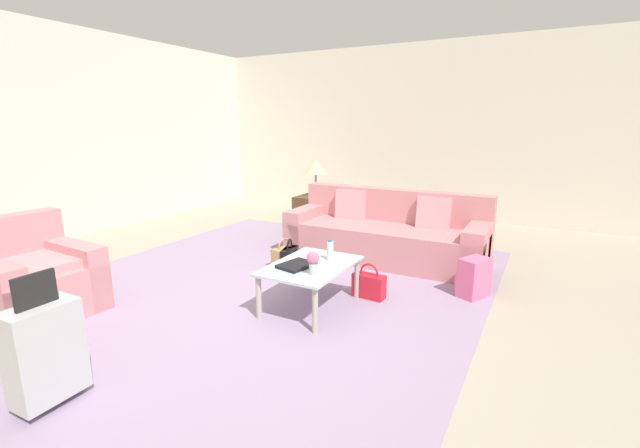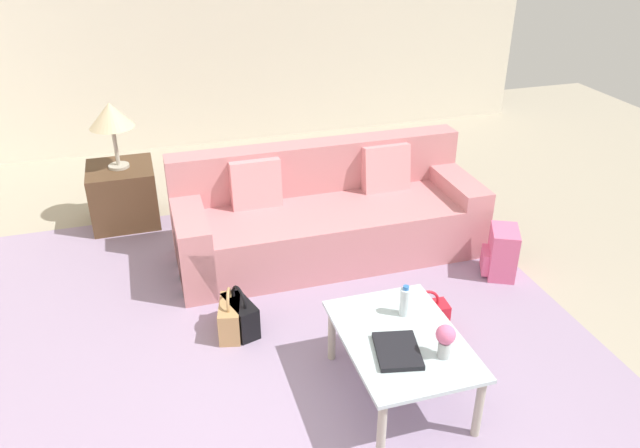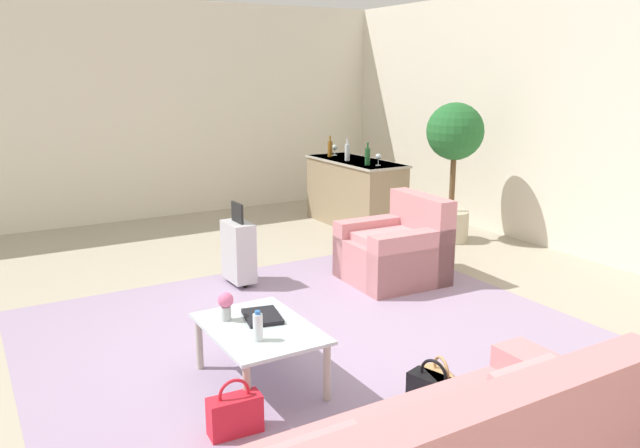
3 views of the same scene
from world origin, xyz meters
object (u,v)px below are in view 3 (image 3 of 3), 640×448
(water_bottle, at_px, (258,327))
(wine_bottle_clear, at_px, (347,152))
(handbag_red, at_px, (235,414))
(potted_ficus, at_px, (454,150))
(flower_vase, at_px, (226,304))
(suitcase_silver, at_px, (239,251))
(armchair, at_px, (398,252))
(wine_glass_leftmost, at_px, (335,148))
(handbag_black, at_px, (433,393))
(wine_glass_left_of_centre, at_px, (378,157))
(bar_console, at_px, (355,192))
(coffee_table, at_px, (259,334))
(coffee_table_book, at_px, (262,316))
(wine_bottle_green, at_px, (367,156))
(handbag_tan, at_px, (440,389))
(wine_bottle_amber, at_px, (330,149))

(water_bottle, xyz_separation_m, wine_bottle_clear, (-3.72, 3.07, 0.52))
(handbag_red, bearing_deg, potted_ficus, 123.23)
(flower_vase, height_order, suitcase_silver, suitcase_silver)
(armchair, xyz_separation_m, potted_ficus, (-0.90, 1.53, 0.87))
(wine_glass_leftmost, distance_m, handbag_black, 5.54)
(armchair, bearing_deg, potted_ficus, 120.56)
(potted_ficus, bearing_deg, wine_glass_left_of_centre, -139.86)
(flower_vase, bearing_deg, bar_console, 135.26)
(coffee_table, distance_m, potted_ficus, 4.38)
(water_bottle, relative_size, coffee_table_book, 0.65)
(wine_bottle_green, relative_size, suitcase_silver, 0.35)
(coffee_table, height_order, bar_console, bar_console)
(coffee_table_book, distance_m, flower_vase, 0.27)
(coffee_table, height_order, flower_vase, flower_vase)
(wine_glass_left_of_centre, distance_m, handbag_black, 4.54)
(handbag_tan, distance_m, potted_ficus, 4.31)
(wine_bottle_green, xyz_separation_m, handbag_red, (3.51, -3.37, -0.91))
(coffee_table, height_order, potted_ficus, potted_ficus)
(coffee_table, distance_m, handbag_black, 1.21)
(handbag_black, distance_m, potted_ficus, 4.36)
(water_bottle, bearing_deg, armchair, 123.40)
(potted_ficus, bearing_deg, handbag_red, -56.77)
(wine_bottle_green, xyz_separation_m, handbag_black, (3.91, -2.18, -0.91))
(suitcase_silver, xyz_separation_m, potted_ficus, (-0.20, 3.00, 0.81))
(coffee_table_book, relative_size, handbag_black, 0.88)
(water_bottle, xyz_separation_m, bar_console, (-3.70, 3.20, -0.04))
(suitcase_silver, bearing_deg, bar_console, 122.01)
(wine_bottle_amber, height_order, handbag_red, wine_bottle_amber)
(water_bottle, height_order, wine_bottle_green, wine_bottle_green)
(wine_glass_left_of_centre, bearing_deg, water_bottle, -45.38)
(bar_console, relative_size, wine_bottle_clear, 5.50)
(handbag_red, bearing_deg, flower_vase, 161.02)
(flower_vase, distance_m, handbag_red, 0.85)
(suitcase_silver, height_order, handbag_red, suitcase_silver)
(wine_glass_left_of_centre, xyz_separation_m, handbag_tan, (3.81, -2.22, -0.90))
(water_bottle, distance_m, potted_ficus, 4.54)
(flower_vase, xyz_separation_m, handbag_black, (1.10, 0.94, -0.42))
(water_bottle, height_order, wine_glass_left_of_centre, wine_glass_left_of_centre)
(wine_glass_leftmost, height_order, suitcase_silver, wine_glass_leftmost)
(wine_bottle_clear, bearing_deg, handbag_tan, -25.67)
(handbag_tan, bearing_deg, handbag_black, -84.61)
(wine_bottle_amber, bearing_deg, handbag_black, -24.19)
(coffee_table_book, xyz_separation_m, wine_bottle_amber, (-3.85, 2.89, 0.60))
(water_bottle, xyz_separation_m, wine_bottle_green, (-3.23, 3.07, 0.52))
(bar_console, relative_size, handbag_black, 4.61)
(flower_vase, distance_m, wine_bottle_green, 4.23)
(wine_glass_leftmost, distance_m, wine_bottle_amber, 0.17)
(potted_ficus, bearing_deg, bar_console, -155.22)
(coffee_table_book, bearing_deg, bar_console, 150.14)
(wine_bottle_green, bearing_deg, potted_ficus, 41.11)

